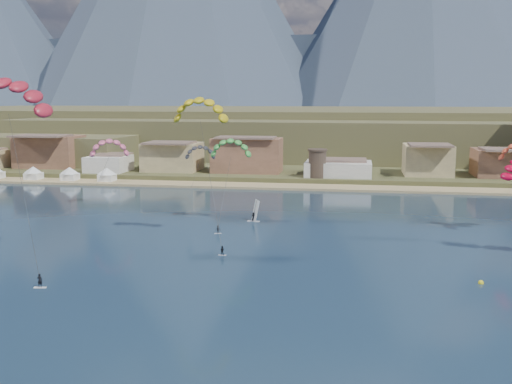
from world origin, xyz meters
TOP-DOWN VIEW (x-y plane):
  - ground at (0.00, 0.00)m, footprint 2400.00×2400.00m
  - beach at (0.00, 106.00)m, footprint 2200.00×12.00m
  - land at (0.00, 560.00)m, footprint 2200.00×900.00m
  - foothills at (22.39, 232.47)m, footprint 940.00×210.00m
  - mountain_ridge at (-14.60, 823.65)m, footprint 2060.00×480.00m
  - town at (-40.00, 122.00)m, footprint 400.00×24.00m
  - watchtower at (5.00, 114.00)m, footprint 5.82×5.82m
  - beach_tents at (-76.25, 106.00)m, footprint 43.40×6.40m
  - kitesurfer_red at (-36.52, 19.28)m, footprint 18.82×16.58m
  - kitesurfer_yellow at (-10.81, 37.31)m, footprint 11.76×12.21m
  - kitesurfer_green at (-8.85, 53.83)m, footprint 9.03×13.02m
  - distant_kite_pink at (-41.07, 68.50)m, footprint 10.16×7.58m
  - distant_kite_dark at (-20.78, 75.10)m, footprint 8.11×6.33m
  - windsurfer at (-4.29, 55.87)m, footprint 2.64×2.89m
  - buoy at (34.08, 18.25)m, footprint 0.76×0.76m

SIDE VIEW (x-z plane):
  - ground at x=0.00m, z-range 0.00..0.00m
  - land at x=0.00m, z-range -2.00..2.00m
  - buoy at x=34.08m, z-range -0.25..0.51m
  - beach at x=0.00m, z-range -0.20..0.70m
  - windsurfer at x=-4.29m, z-range -0.83..3.73m
  - beach_tents at x=-76.25m, z-range 1.21..6.21m
  - watchtower at x=5.00m, z-range 2.07..10.67m
  - town at x=-40.00m, z-range 2.00..14.00m
  - foothills at x=22.39m, z-range 0.08..18.08m
  - distant_kite_dark at x=-20.78m, z-range 5.19..21.24m
  - distant_kite_pink at x=-41.07m, z-range 5.75..23.63m
  - kitesurfer_green at x=-8.85m, z-range 6.42..25.58m
  - kitesurfer_yellow at x=-10.81m, z-range 10.50..37.75m
  - kitesurfer_red at x=-36.52m, z-range 10.75..42.40m
  - mountain_ridge at x=-14.60m, z-range -49.69..350.31m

